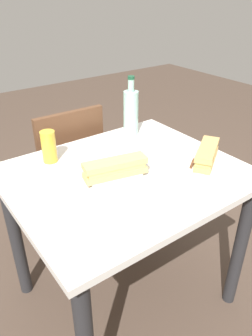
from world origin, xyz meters
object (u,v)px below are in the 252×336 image
Objects in this scene: plate_near at (206,162)px; baguette_sandwich_far at (115,168)px; water_bottle at (131,112)px; chair_far at (66,167)px; dining_table at (126,198)px; knife_far at (108,169)px; knife_near at (194,160)px; beer_glass at (49,147)px; plate_far at (115,177)px; baguette_sandwich_near at (207,154)px.

baguette_sandwich_far is at bearing 160.88° from plate_near.
chair_far is at bearing 131.40° from water_bottle.
knife_far is (-0.06, 0.04, 0.15)m from dining_table.
plate_near is at bearing -19.12° from baguette_sandwich_far.
beer_glass reaches higher than knife_near.
knife_near is 0.59× the size of baguette_sandwich_far.
knife_near is 0.36m from plate_far.
plate_far is at bearing 160.88° from plate_near.
baguette_sandwich_near is 0.41m from baguette_sandwich_far.
dining_table is 6.70× the size of beer_glass.
beer_glass is at bearing -123.27° from chair_far.
knife_near is 0.36m from baguette_sandwich_far.
knife_far is at bearing 90.75° from plate_far.
plate_far is at bearing -134.62° from water_bottle.
knife_near reaches higher than plate_far.
plate_far is (-0.06, -0.01, 0.14)m from dining_table.
baguette_sandwich_near is 0.68m from beer_glass.
chair_far is at bearing 113.47° from baguette_sandwich_near.
plate_far is 0.83× the size of baguette_sandwich_far.
chair_far is 3.26× the size of baguette_sandwich_far.
plate_near is 1.00× the size of plate_far.
baguette_sandwich_far is 1.47× the size of knife_far.
beer_glass reaches higher than plate_far.
plate_far is (-0.35, 0.10, -0.01)m from knife_near.
knife_near is at bearing -22.92° from knife_far.
water_bottle reaches higher than dining_table.
water_bottle is (-0.07, 0.45, 0.07)m from baguette_sandwich_near.
water_bottle is 0.47m from beer_glass.
plate_far is 1.23× the size of knife_far.
plate_far is at bearing -62.58° from beer_glass.
baguette_sandwich_far is at bearing -95.75° from chair_far.
baguette_sandwich_far is 0.46m from water_bottle.
chair_far is 3.91× the size of plate_far.
baguette_sandwich_near is (0.32, -0.74, 0.30)m from chair_far.
baguette_sandwich_far is 1.88× the size of beer_glass.
plate_near is 0.41m from plate_far.
beer_glass is (-0.15, 0.29, 0.02)m from baguette_sandwich_far.
dining_table is at bearing 12.70° from baguette_sandwich_far.
knife_near reaches higher than plate_near.
knife_near and knife_far have the same top height.
plate_near is at bearing -25.43° from knife_far.
plate_far is at bearing 0.00° from baguette_sandwich_far.
knife_far is at bearing 157.08° from knife_near.
knife_near is (-0.04, 0.04, 0.01)m from plate_near.
knife_far is (-0.00, 0.05, 0.01)m from plate_far.
plate_far is 0.46m from water_bottle.
knife_near is at bearing -15.66° from plate_far.
chair_far reaches higher than baguette_sandwich_far.
knife_far is at bearing 154.57° from plate_near.
knife_far reaches higher than plate_near.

